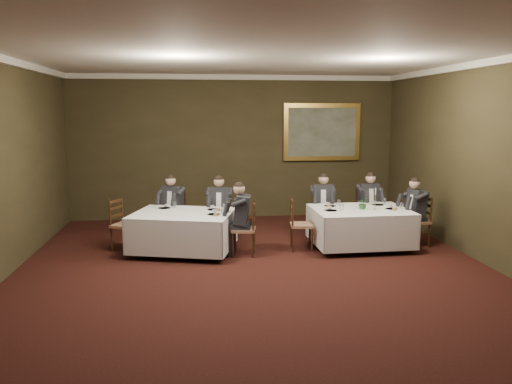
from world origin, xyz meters
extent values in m
plane|color=black|center=(0.00, 0.00, 0.00)|extent=(10.00, 10.00, 0.00)
cube|color=silver|center=(0.00, 0.00, 3.50)|extent=(8.00, 10.00, 0.10)
cube|color=#322D19|center=(0.00, 5.00, 1.75)|extent=(8.00, 0.10, 3.50)
cube|color=#322D19|center=(0.00, -5.00, 1.75)|extent=(8.00, 0.10, 3.50)
cube|color=#322D19|center=(4.00, 0.00, 1.75)|extent=(0.10, 10.00, 3.50)
cube|color=white|center=(0.00, 4.95, 3.44)|extent=(8.00, 0.10, 0.12)
cube|color=black|center=(2.19, 1.85, 0.73)|extent=(1.78, 1.34, 0.04)
cube|color=white|center=(2.19, 1.85, 0.76)|extent=(1.84, 1.40, 0.02)
cube|color=white|center=(2.19, 1.85, 0.42)|extent=(1.86, 1.42, 0.65)
cube|color=black|center=(-1.21, 1.92, 0.73)|extent=(2.04, 1.73, 0.04)
cube|color=white|center=(-1.21, 1.92, 0.76)|extent=(2.11, 1.81, 0.02)
cube|color=white|center=(-1.21, 1.92, 0.42)|extent=(2.14, 1.83, 0.65)
cube|color=#8F6549|center=(1.68, 2.78, 0.48)|extent=(0.51, 0.49, 0.05)
cube|color=black|center=(1.72, 2.96, 0.73)|extent=(0.38, 0.10, 0.54)
cube|color=black|center=(1.68, 2.78, 0.86)|extent=(0.47, 0.38, 0.55)
sphere|color=#D6A586|center=(1.68, 2.78, 1.24)|extent=(0.24, 0.24, 0.21)
cube|color=#8F6549|center=(2.68, 2.79, 0.48)|extent=(0.48, 0.47, 0.05)
cube|color=black|center=(2.66, 2.98, 0.73)|extent=(0.38, 0.07, 0.54)
cube|color=black|center=(2.68, 2.79, 0.86)|extent=(0.45, 0.35, 0.55)
sphere|color=#D6A586|center=(2.68, 2.79, 1.24)|extent=(0.23, 0.23, 0.21)
cube|color=#8F6549|center=(1.03, 1.83, 0.48)|extent=(0.47, 0.48, 0.05)
cube|color=black|center=(0.85, 1.85, 0.73)|extent=(0.07, 0.38, 0.54)
cube|color=#8F6549|center=(3.35, 1.86, 0.48)|extent=(0.46, 0.48, 0.05)
cube|color=black|center=(3.54, 1.88, 0.73)|extent=(0.07, 0.38, 0.54)
cube|color=black|center=(3.35, 1.86, 0.86)|extent=(0.35, 0.45, 0.55)
sphere|color=#D6A586|center=(3.35, 1.86, 1.24)|extent=(0.23, 0.23, 0.21)
cube|color=#8F6549|center=(-1.44, 2.94, 0.48)|extent=(0.58, 0.57, 0.05)
cube|color=black|center=(-1.35, 3.11, 0.73)|extent=(0.35, 0.20, 0.54)
cube|color=black|center=(-1.44, 2.94, 0.86)|extent=(0.51, 0.46, 0.55)
sphere|color=#D6A586|center=(-1.44, 2.94, 1.24)|extent=(0.28, 0.28, 0.21)
cube|color=#8F6549|center=(-0.49, 2.68, 0.48)|extent=(0.51, 0.49, 0.05)
cube|color=black|center=(-0.45, 2.87, 0.73)|extent=(0.38, 0.10, 0.54)
cube|color=black|center=(-0.49, 2.68, 0.86)|extent=(0.47, 0.38, 0.55)
sphere|color=#D6A586|center=(-0.49, 2.68, 1.24)|extent=(0.24, 0.24, 0.21)
cube|color=#8F6549|center=(-0.10, 1.61, 0.48)|extent=(0.49, 0.51, 0.05)
cube|color=black|center=(0.08, 1.57, 0.73)|extent=(0.10, 0.38, 0.54)
cube|color=black|center=(-0.10, 1.61, 0.86)|extent=(0.38, 0.47, 0.55)
sphere|color=#D6A586|center=(-0.10, 1.61, 1.24)|extent=(0.24, 0.24, 0.21)
cube|color=#8F6549|center=(-2.32, 2.22, 0.48)|extent=(0.58, 0.58, 0.05)
cube|color=black|center=(-2.49, 2.31, 0.73)|extent=(0.20, 0.35, 0.54)
imported|color=#2D5926|center=(2.24, 1.84, 0.89)|extent=(0.25, 0.23, 0.25)
cylinder|color=#AF8835|center=(2.45, 1.78, 0.77)|extent=(0.06, 0.06, 0.02)
cylinder|color=#AF8835|center=(2.45, 1.78, 0.93)|extent=(0.01, 0.01, 0.29)
cylinder|color=white|center=(2.45, 1.78, 1.13)|extent=(0.02, 0.02, 0.13)
cylinder|color=white|center=(1.69, 2.23, 0.77)|extent=(0.25, 0.25, 0.01)
cylinder|color=white|center=(1.69, 2.38, 0.80)|extent=(0.08, 0.08, 0.05)
cylinder|color=white|center=(1.86, 2.23, 0.83)|extent=(0.06, 0.06, 0.14)
cylinder|color=white|center=(-1.58, 2.42, 0.77)|extent=(0.25, 0.25, 0.01)
cylinder|color=white|center=(-1.58, 2.57, 0.80)|extent=(0.08, 0.08, 0.05)
cylinder|color=white|center=(-1.41, 2.42, 0.83)|extent=(0.06, 0.06, 0.14)
cube|color=#DBBD50|center=(2.19, 4.94, 2.12)|extent=(1.94, 0.08, 1.42)
cube|color=#484E34|center=(2.19, 4.90, 2.12)|extent=(1.72, 0.01, 1.20)
camera|label=1|loc=(-0.97, -7.29, 2.63)|focal=35.00mm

